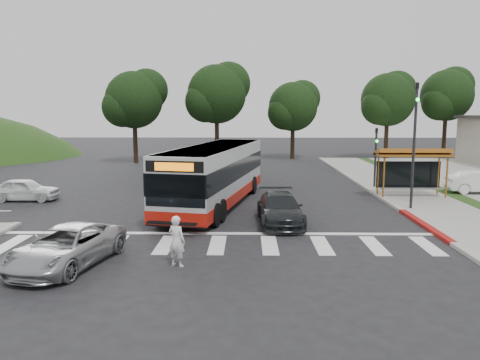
{
  "coord_description": "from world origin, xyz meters",
  "views": [
    {
      "loc": [
        1.14,
        -22.33,
        5.06
      ],
      "look_at": [
        0.77,
        1.27,
        1.6
      ],
      "focal_mm": 35.0,
      "sensor_mm": 36.0,
      "label": 1
    }
  ],
  "objects_px": {
    "pedestrian": "(177,241)",
    "dark_sedan": "(280,209)",
    "silver_suv_south": "(66,247)",
    "transit_bus": "(215,176)"
  },
  "relations": [
    {
      "from": "dark_sedan",
      "to": "transit_bus",
      "type": "bearing_deg",
      "value": 125.93
    },
    {
      "from": "pedestrian",
      "to": "dark_sedan",
      "type": "relative_size",
      "value": 0.36
    },
    {
      "from": "transit_bus",
      "to": "silver_suv_south",
      "type": "height_order",
      "value": "transit_bus"
    },
    {
      "from": "pedestrian",
      "to": "silver_suv_south",
      "type": "height_order",
      "value": "pedestrian"
    },
    {
      "from": "pedestrian",
      "to": "dark_sedan",
      "type": "xyz_separation_m",
      "value": [
        3.81,
        6.03,
        -0.17
      ]
    },
    {
      "from": "silver_suv_south",
      "to": "dark_sedan",
      "type": "bearing_deg",
      "value": 52.05
    },
    {
      "from": "transit_bus",
      "to": "pedestrian",
      "type": "bearing_deg",
      "value": -81.7
    },
    {
      "from": "silver_suv_south",
      "to": "pedestrian",
      "type": "bearing_deg",
      "value": 13.45
    },
    {
      "from": "transit_bus",
      "to": "pedestrian",
      "type": "xyz_separation_m",
      "value": [
        -0.59,
        -10.18,
        -0.76
      ]
    },
    {
      "from": "pedestrian",
      "to": "silver_suv_south",
      "type": "relative_size",
      "value": 0.36
    }
  ]
}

